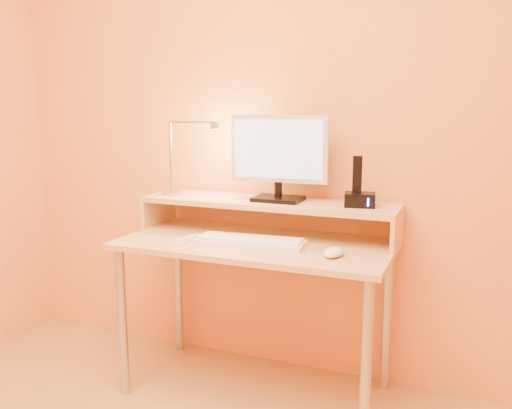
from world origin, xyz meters
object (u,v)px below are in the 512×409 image
at_px(monitor_panel, 279,149).
at_px(remote_control, 189,240).
at_px(mouse, 333,252).
at_px(phone_dock, 360,200).
at_px(lamp_base, 172,192).
at_px(keyboard, 250,242).

bearing_deg(monitor_panel, remote_control, -143.22).
relative_size(monitor_panel, mouse, 3.86).
relative_size(monitor_panel, phone_dock, 3.45).
distance_m(monitor_panel, mouse, 0.58).
distance_m(monitor_panel, phone_dock, 0.43).
bearing_deg(lamp_base, keyboard, -20.95).
distance_m(monitor_panel, keyboard, 0.45).
relative_size(lamp_base, remote_control, 0.61).
height_order(lamp_base, mouse, lamp_base).
bearing_deg(monitor_panel, lamp_base, 178.58).
bearing_deg(remote_control, phone_dock, 37.64).
height_order(monitor_panel, lamp_base, monitor_panel).
xyz_separation_m(lamp_base, keyboard, (0.50, -0.19, -0.16)).
relative_size(monitor_panel, keyboard, 0.95).
bearing_deg(phone_dock, monitor_panel, 168.36).
bearing_deg(mouse, lamp_base, 179.12).
bearing_deg(phone_dock, remote_control, -168.17).
height_order(lamp_base, keyboard, lamp_base).
xyz_separation_m(keyboard, mouse, (0.38, -0.05, 0.01)).
height_order(lamp_base, phone_dock, phone_dock).
height_order(lamp_base, remote_control, lamp_base).
distance_m(lamp_base, keyboard, 0.56).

